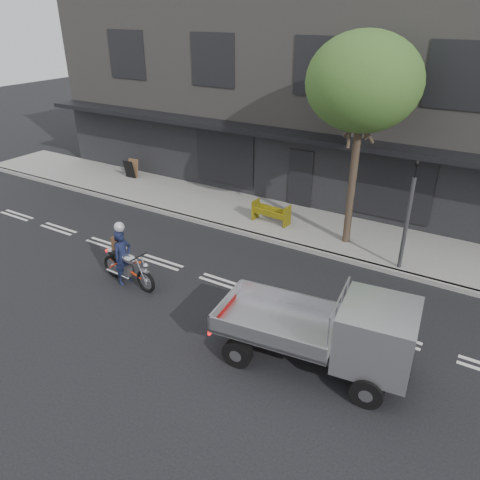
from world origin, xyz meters
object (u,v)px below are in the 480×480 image
at_px(flatbed_ute, 357,334).
at_px(sandwich_board, 129,169).
at_px(construction_barrier, 268,214).
at_px(street_tree, 364,83).
at_px(rider, 123,257).
at_px(motorcycle, 128,267).
at_px(traffic_light_pole, 407,222).

xyz_separation_m(flatbed_ute, sandwich_board, (-13.07, 7.01, -0.55)).
height_order(flatbed_ute, construction_barrier, flatbed_ute).
distance_m(street_tree, rider, 8.59).
bearing_deg(motorcycle, construction_barrier, 78.82).
distance_m(motorcycle, sandwich_board, 9.16).
distance_m(motorcycle, flatbed_ute, 6.86).
relative_size(motorcycle, rider, 1.29).
relative_size(rider, construction_barrier, 1.18).
bearing_deg(street_tree, sandwich_board, 174.39).
relative_size(traffic_light_pole, rider, 2.12).
bearing_deg(street_tree, flatbed_ute, -69.03).
xyz_separation_m(motorcycle, flatbed_ute, (6.83, -0.31, 0.56)).
bearing_deg(rider, sandwich_board, 47.82).
bearing_deg(motorcycle, sandwich_board, 138.52).
bearing_deg(sandwich_board, flatbed_ute, -31.55).
distance_m(rider, sandwich_board, 9.06).
relative_size(street_tree, motorcycle, 3.17).
height_order(motorcycle, rider, rider).
xyz_separation_m(rider, sandwich_board, (-6.08, 6.71, -0.26)).
bearing_deg(construction_barrier, flatbed_ute, -48.23).
bearing_deg(sandwich_board, street_tree, -8.94).
height_order(motorcycle, construction_barrier, motorcycle).
xyz_separation_m(traffic_light_pole, construction_barrier, (-4.89, 0.69, -1.11)).
bearing_deg(construction_barrier, sandwich_board, 171.22).
xyz_separation_m(street_tree, construction_barrier, (-2.89, -0.16, -4.74)).
relative_size(motorcycle, flatbed_ute, 0.48).
height_order(rider, flatbed_ute, flatbed_ute).
distance_m(rider, flatbed_ute, 6.99).
bearing_deg(construction_barrier, traffic_light_pole, -8.03).
bearing_deg(street_tree, motorcycle, -128.85).
height_order(traffic_light_pole, construction_barrier, traffic_light_pole).
relative_size(street_tree, traffic_light_pole, 1.93).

